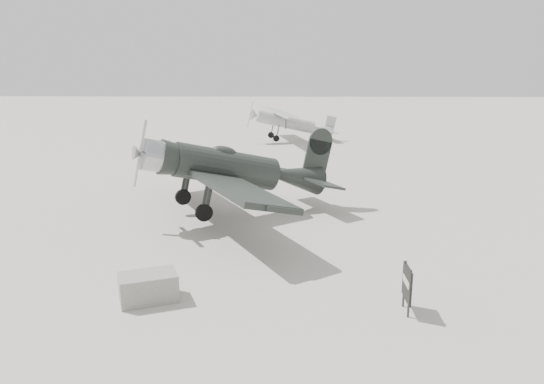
{
  "coord_description": "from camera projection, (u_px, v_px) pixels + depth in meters",
  "views": [
    {
      "loc": [
        -1.5,
        -15.6,
        6.36
      ],
      "look_at": [
        -1.92,
        3.85,
        1.5
      ],
      "focal_mm": 35.0,
      "sensor_mm": 36.0,
      "label": 1
    }
  ],
  "objects": [
    {
      "name": "highwing_monoplane",
      "position": [
        289.0,
        120.0,
        41.94
      ],
      "size": [
        7.1,
        9.92,
        2.81
      ],
      "rotation": [
        0.0,
        0.23,
        0.24
      ],
      "color": "#919496",
      "rests_on": "ground"
    },
    {
      "name": "lowwing_monoplane",
      "position": [
        235.0,
        169.0,
        21.62
      ],
      "size": [
        9.25,
        11.38,
        3.83
      ],
      "rotation": [
        0.0,
        0.24,
        0.48
      ],
      "color": "black",
      "rests_on": "ground"
    },
    {
      "name": "sign_board",
      "position": [
        407.0,
        284.0,
        13.58
      ],
      "size": [
        0.08,
        0.89,
        1.29
      ],
      "rotation": [
        0.0,
        0.0,
        -0.01
      ],
      "color": "#333333",
      "rests_on": "ground"
    },
    {
      "name": "ground",
      "position": [
        330.0,
        268.0,
        16.64
      ],
      "size": [
        160.0,
        160.0,
        0.0
      ],
      "primitive_type": "plane",
      "color": "#9B9589",
      "rests_on": "ground"
    },
    {
      "name": "equipment_block",
      "position": [
        148.0,
        287.0,
        14.34
      ],
      "size": [
        1.76,
        1.44,
        0.76
      ],
      "primitive_type": "cube",
      "rotation": [
        0.0,
        0.0,
        0.37
      ],
      "color": "slate",
      "rests_on": "ground"
    }
  ]
}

